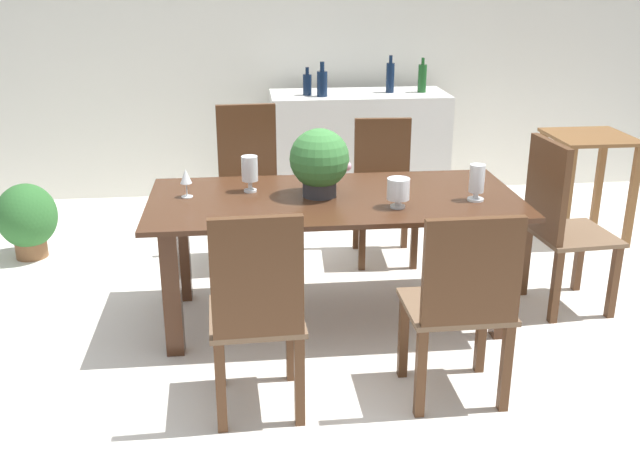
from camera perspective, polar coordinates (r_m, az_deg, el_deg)
The scene contains 20 objects.
ground_plane at distance 4.25m, azimuth 1.15°, elevation -7.17°, with size 7.04×7.04×0.00m, color silver.
back_wall at distance 6.41m, azimuth -1.75°, elevation 14.22°, with size 6.40×0.10×2.60m, color silver.
dining_table at distance 4.06m, azimuth 1.12°, elevation 0.77°, with size 2.04×0.94×0.73m.
chair_foot_end at distance 4.42m, azimuth 18.19°, elevation 0.78°, with size 0.47×0.50×1.02m.
chair_far_right at distance 5.06m, azimuth 5.01°, elevation 3.65°, with size 0.45×0.49×0.95m.
chair_near_left at distance 3.17m, azimuth -4.97°, elevation -6.25°, with size 0.43×0.47×1.00m.
chair_near_right at distance 3.31m, azimuth 11.16°, elevation -5.50°, with size 0.47×0.42×0.95m.
chair_far_left at distance 4.96m, azimuth -5.62°, elevation 3.93°, with size 0.46×0.46×1.07m.
flower_centerpiece at distance 3.98m, azimuth -0.04°, elevation 5.32°, with size 0.34×0.33×0.38m.
crystal_vase_left at distance 4.10m, azimuth -5.54°, elevation 4.59°, with size 0.09×0.09×0.21m.
crystal_vase_center_near at distance 3.83m, azimuth 6.16°, elevation 3.04°, with size 0.12×0.12×0.16m.
crystal_vase_right at distance 4.02m, azimuth 12.20°, elevation 3.71°, with size 0.09×0.09×0.20m.
wine_glass at distance 4.05m, azimuth -10.48°, elevation 3.95°, with size 0.06×0.06×0.16m.
kitchen_counter at distance 6.09m, azimuth 3.00°, elevation 6.08°, with size 1.43×0.59×0.96m, color silver.
wine_bottle_tall at distance 5.81m, azimuth 0.17°, elevation 11.36°, with size 0.08×0.08×0.27m.
wine_bottle_green at distance 6.07m, azimuth 8.02°, elevation 11.63°, with size 0.07×0.07×0.28m.
wine_bottle_dark at distance 6.02m, azimuth 5.53°, elevation 11.75°, with size 0.07×0.07×0.30m.
wine_bottle_clear at distance 5.87m, azimuth -1.01°, elevation 11.26°, with size 0.07×0.07×0.22m.
side_table at distance 5.70m, azimuth 20.25°, elevation 4.95°, with size 0.57×0.59×0.78m.
potted_plant_floor at distance 5.43m, azimuth -21.99°, elevation 0.75°, with size 0.41×0.41×0.53m.
Camera 1 is at (-0.48, -3.76, 1.94)m, focal length 40.78 mm.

